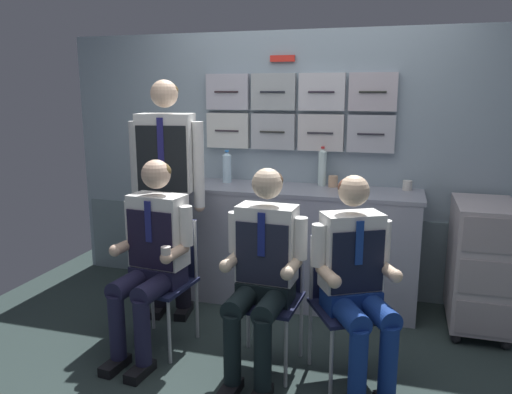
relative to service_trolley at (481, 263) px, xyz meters
name	(u,v)px	position (x,y,z in m)	size (l,w,h in m)	color
ground	(261,373)	(-1.33, -0.97, -0.52)	(4.80, 4.80, 0.04)	#273432
galley_bulkhead	(305,166)	(-1.34, 0.40, 0.58)	(4.20, 0.14, 2.15)	#8CA0AD
galley_counter	(297,245)	(-1.34, 0.12, -0.03)	(1.90, 0.53, 0.93)	#9599A8
service_trolley	(481,263)	(0.00, 0.00, 0.00)	(0.40, 0.65, 0.93)	black
folding_chair_left	(166,267)	(-2.05, -0.76, 0.02)	(0.44, 0.44, 0.84)	#A8AAAF
crew_member_left	(152,250)	(-2.07, -0.92, 0.19)	(0.49, 0.63, 1.25)	black
folding_chair_right	(271,282)	(-1.32, -0.82, 0.02)	(0.42, 0.42, 0.84)	#A8AAAF
crew_member_right	(262,265)	(-1.32, -0.98, 0.18)	(0.49, 0.61, 1.24)	black
folding_chair_near_trolley	(344,290)	(-0.86, -0.81, 0.02)	(0.54, 0.54, 0.84)	#A8AAAF
crew_member_near_trolley	(357,276)	(-0.78, -0.95, 0.17)	(0.57, 0.65, 1.22)	black
crew_member_standing	(167,177)	(-2.21, -0.39, 0.57)	(0.55, 0.31, 1.76)	black
water_bottle_short	(322,167)	(-1.18, 0.29, 0.59)	(0.07, 0.07, 0.31)	silver
water_bottle_tall	(227,167)	(-1.96, 0.22, 0.56)	(0.08, 0.08, 0.27)	silver
paper_cup_blue	(333,181)	(-1.09, 0.26, 0.48)	(0.08, 0.08, 0.09)	tan
coffee_cup_spare	(407,185)	(-0.52, 0.29, 0.48)	(0.07, 0.07, 0.07)	silver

